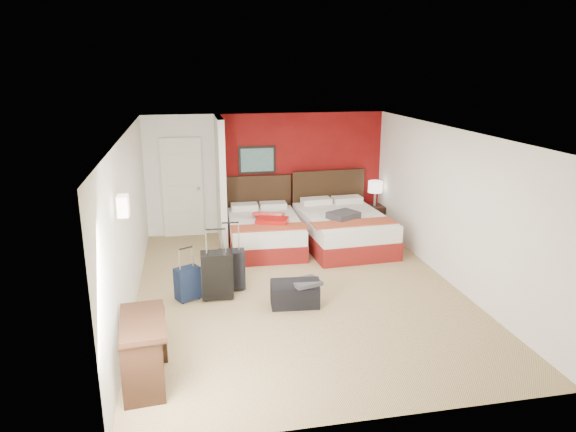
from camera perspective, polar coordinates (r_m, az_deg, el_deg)
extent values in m
plane|color=tan|center=(8.42, 1.16, -8.04)|extent=(6.50, 6.50, 0.00)
cube|color=white|center=(11.10, -2.37, 4.68)|extent=(5.00, 0.04, 2.50)
cube|color=white|center=(7.87, -16.88, -0.79)|extent=(0.04, 6.50, 2.50)
cube|color=black|center=(10.96, -3.38, 6.11)|extent=(0.78, 0.03, 0.58)
cube|color=white|center=(6.25, -17.50, 1.06)|extent=(0.12, 0.20, 0.24)
cube|color=maroon|center=(11.22, 1.45, 4.81)|extent=(3.50, 0.04, 2.50)
cube|color=silver|center=(10.37, -7.30, 3.75)|extent=(0.12, 1.20, 2.50)
cube|color=silver|center=(10.98, -11.39, 3.04)|extent=(0.82, 0.06, 2.05)
cube|color=white|center=(10.20, -2.56, -1.92)|extent=(1.42, 1.99, 0.58)
cube|color=silver|center=(10.36, 6.02, -1.52)|extent=(1.64, 2.26, 0.65)
cube|color=red|center=(10.02, -1.93, -0.20)|extent=(0.81, 0.95, 0.10)
cube|color=#3C3B41|center=(9.94, 6.04, 0.08)|extent=(0.66, 0.62, 0.13)
cube|color=black|center=(11.52, 9.32, -0.15)|extent=(0.39, 0.39, 0.53)
cylinder|color=silver|center=(11.38, 9.44, 2.43)|extent=(0.33, 0.33, 0.54)
cube|color=black|center=(8.07, -7.71, -6.55)|extent=(0.48, 0.31, 0.71)
cube|color=black|center=(8.38, -6.14, -5.95)|extent=(0.43, 0.28, 0.62)
cube|color=#101A31|center=(8.13, -10.86, -7.37)|extent=(0.42, 0.36, 0.49)
cube|color=black|center=(7.83, 0.75, -8.52)|extent=(0.73, 0.44, 0.36)
cube|color=#3E3D42|center=(7.74, 1.93, -7.20)|extent=(0.49, 0.45, 0.05)
cube|color=black|center=(6.16, -15.27, -14.11)|extent=(0.56, 0.99, 0.80)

